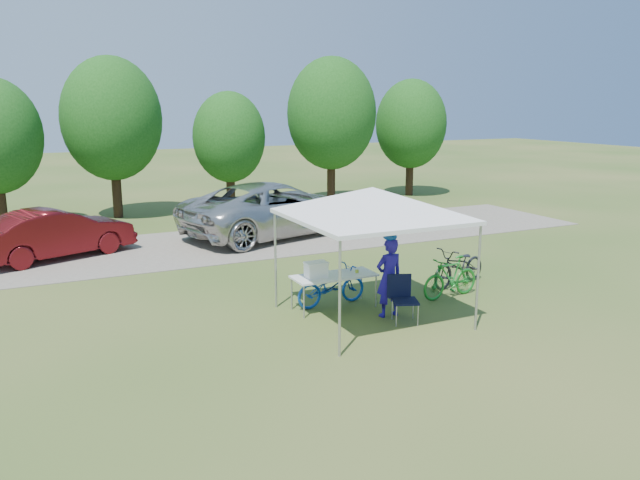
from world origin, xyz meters
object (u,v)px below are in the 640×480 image
at_px(minivan, 275,209).
at_px(sedan, 56,233).
at_px(bike_green, 450,277).
at_px(cyclist, 389,277).
at_px(folding_chair, 402,294).
at_px(cooler, 316,270).
at_px(folding_table, 334,277).
at_px(bike_blue, 331,286).
at_px(bike_dark, 459,266).

distance_m(minivan, sedan, 6.78).
bearing_deg(bike_green, cyclist, -82.57).
bearing_deg(folding_chair, cooler, 155.73).
distance_m(folding_table, sedan, 9.00).
xyz_separation_m(cooler, minivan, (2.07, 7.59, -0.00)).
bearing_deg(bike_green, bike_blue, -110.69).
bearing_deg(cyclist, bike_green, -168.38).
bearing_deg(bike_blue, cooler, 110.93).
height_order(folding_chair, bike_blue, folding_chair).
bearing_deg(cyclist, bike_dark, -159.13).
bearing_deg(sedan, cooler, -169.20).
xyz_separation_m(folding_table, folding_chair, (0.88, -1.33, -0.13)).
distance_m(bike_dark, sedan, 11.25).
bearing_deg(cyclist, minivan, -97.84).
bearing_deg(cyclist, folding_chair, 100.09).
height_order(folding_table, cyclist, cyclist).
bearing_deg(folding_table, bike_green, -9.75).
bearing_deg(folding_table, bike_dark, 3.47).
height_order(cyclist, bike_dark, cyclist).
bearing_deg(folding_chair, folding_table, 144.67).
xyz_separation_m(bike_dark, sedan, (-8.65, 7.19, 0.24)).
distance_m(folding_chair, minivan, 8.96).
bearing_deg(cyclist, folding_table, -52.14).
bearing_deg(bike_green, folding_table, -106.06).
relative_size(bike_green, sedan, 0.37).
xyz_separation_m(folding_table, bike_blue, (0.04, 0.22, -0.26)).
relative_size(bike_blue, sedan, 0.39).
bearing_deg(minivan, folding_chair, 159.57).
relative_size(bike_blue, bike_dark, 0.90).
bearing_deg(sedan, bike_blue, -165.87).
relative_size(cooler, bike_dark, 0.25).
bearing_deg(bike_dark, cyclist, -83.05).
distance_m(bike_green, minivan, 8.15).
distance_m(cyclist, minivan, 8.58).
height_order(bike_green, sedan, sedan).
distance_m(cyclist, bike_blue, 1.44).
bearing_deg(minivan, bike_blue, 152.22).
xyz_separation_m(bike_blue, sedan, (-5.17, 7.18, 0.29)).
distance_m(folding_chair, bike_blue, 1.77).
height_order(folding_table, cooler, cooler).
relative_size(cyclist, bike_green, 1.05).
distance_m(bike_blue, bike_green, 2.78).
relative_size(cyclist, sedan, 0.39).
bearing_deg(bike_blue, minivan, -16.56).
xyz_separation_m(bike_green, minivan, (-1.09, 8.06, 0.43)).
bearing_deg(cooler, bike_green, -8.45).
relative_size(folding_table, cooler, 3.91).
bearing_deg(minivan, bike_green, 172.19).
height_order(cooler, cyclist, cyclist).
height_order(folding_table, bike_dark, bike_dark).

